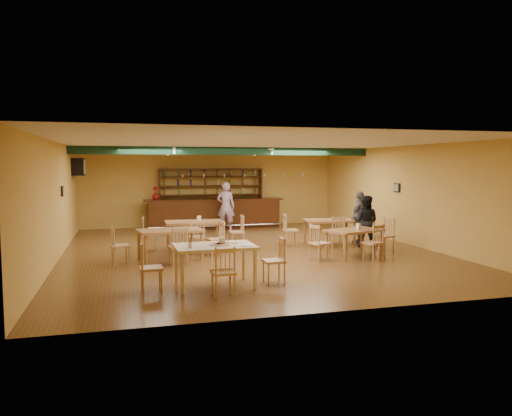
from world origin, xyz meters
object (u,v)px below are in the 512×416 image
object	(u,v)px
patron_bar	(226,206)
dining_table_c	(170,245)
dining_table_b	(329,232)
dining_table_d	(354,243)
patron_right_a	(366,221)
bar_counter	(214,213)
near_table	(215,266)
dining_table_a	(194,235)

from	to	relation	value
patron_bar	dining_table_c	bearing A→B (deg)	81.17
dining_table_b	patron_bar	size ratio (longest dim) A/B	0.84
dining_table_d	patron_right_a	size ratio (longest dim) A/B	0.95
bar_counter	patron_bar	distance (m)	0.93
dining_table_d	dining_table_b	bearing A→B (deg)	66.69
bar_counter	near_table	distance (m)	9.15
bar_counter	patron_bar	xyz separation A→B (m)	(0.29, -0.83, 0.33)
patron_right_a	dining_table_d	bearing A→B (deg)	91.60
patron_right_a	dining_table_b	bearing A→B (deg)	-4.90
bar_counter	patron_right_a	world-z (taller)	patron_right_a
bar_counter	patron_right_a	bearing A→B (deg)	-57.47
bar_counter	dining_table_c	xyz separation A→B (m)	(-2.22, -5.96, -0.17)
dining_table_c	dining_table_a	bearing A→B (deg)	51.51
dining_table_b	dining_table_c	size ratio (longest dim) A/B	0.96
dining_table_c	near_table	world-z (taller)	near_table
patron_right_a	patron_bar	bearing A→B (deg)	-15.32
bar_counter	dining_table_d	distance (m)	7.19
patron_bar	near_table	bearing A→B (deg)	94.02
bar_counter	dining_table_a	distance (m)	4.67
patron_bar	patron_right_a	distance (m)	5.67
near_table	dining_table_b	bearing A→B (deg)	43.45
dining_table_d	patron_right_a	xyz separation A→B (m)	(0.99, 1.25, 0.40)
dining_table_a	dining_table_b	world-z (taller)	dining_table_a
bar_counter	dining_table_c	size ratio (longest dim) A/B	3.35
dining_table_d	near_table	bearing A→B (deg)	-169.27
dining_table_c	patron_bar	world-z (taller)	patron_bar
patron_right_a	dining_table_a	bearing A→B (deg)	28.16
dining_table_d	bar_counter	bearing A→B (deg)	92.47
dining_table_b	dining_table_a	bearing A→B (deg)	-176.79
near_table	patron_right_a	distance (m)	6.22
near_table	patron_bar	bearing A→B (deg)	75.40
bar_counter	dining_table_d	world-z (taller)	bar_counter
dining_table_d	dining_table_c	bearing A→B (deg)	152.76
near_table	dining_table_c	bearing A→B (deg)	99.67
bar_counter	near_table	xyz separation A→B (m)	(-1.62, -9.00, -0.15)
bar_counter	dining_table_b	size ratio (longest dim) A/B	3.50
dining_table_a	patron_bar	distance (m)	4.03
dining_table_a	patron_right_a	xyz separation A→B (m)	(4.90, -1.04, 0.36)
dining_table_a	patron_bar	size ratio (longest dim) A/B	0.89
dining_table_b	patron_right_a	distance (m)	1.20
near_table	patron_bar	xyz separation A→B (m)	(1.91, 8.17, 0.48)
dining_table_a	near_table	xyz separation A→B (m)	(-0.22, -4.55, 0.02)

